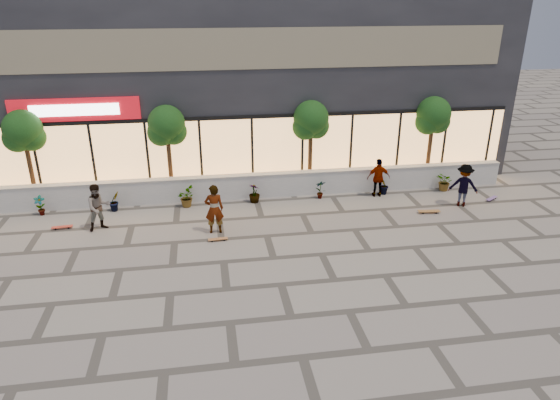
{
  "coord_description": "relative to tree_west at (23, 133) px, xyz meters",
  "views": [
    {
      "loc": [
        -2.03,
        -12.63,
        8.08
      ],
      "look_at": [
        0.5,
        3.43,
        1.3
      ],
      "focal_mm": 32.0,
      "sensor_mm": 36.0,
      "label": 1
    }
  ],
  "objects": [
    {
      "name": "ground",
      "position": [
        9.0,
        -7.7,
        -2.99
      ],
      "size": [
        80.0,
        80.0,
        0.0
      ],
      "primitive_type": "plane",
      "color": "gray",
      "rests_on": "ground"
    },
    {
      "name": "planter_wall",
      "position": [
        9.0,
        -0.7,
        -2.46
      ],
      "size": [
        22.0,
        0.42,
        1.04
      ],
      "color": "silver",
      "rests_on": "ground"
    },
    {
      "name": "skater_center",
      "position": [
        7.18,
        -3.84,
        -2.06
      ],
      "size": [
        0.68,
        0.45,
        1.85
      ],
      "primitive_type": "imported",
      "rotation": [
        0.0,
        0.0,
        3.15
      ],
      "color": "silver",
      "rests_on": "ground"
    },
    {
      "name": "shrub_f",
      "position": [
        14.5,
        -1.25,
        -2.58
      ],
      "size": [
        0.55,
        0.57,
        0.81
      ],
      "primitive_type": "imported",
      "rotation": [
        0.0,
        0.0,
        4.1
      ],
      "color": "#193B13",
      "rests_on": "ground"
    },
    {
      "name": "shrub_b",
      "position": [
        3.3,
        -1.25,
        -2.58
      ],
      "size": [
        0.57,
        0.57,
        0.81
      ],
      "primitive_type": "imported",
      "rotation": [
        0.0,
        0.0,
        0.82
      ],
      "color": "#193B13",
      "rests_on": "ground"
    },
    {
      "name": "shrub_d",
      "position": [
        8.9,
        -1.25,
        -2.58
      ],
      "size": [
        0.64,
        0.64,
        0.81
      ],
      "primitive_type": "imported",
      "rotation": [
        0.0,
        0.0,
        2.46
      ],
      "color": "#193B13",
      "rests_on": "ground"
    },
    {
      "name": "shrub_g",
      "position": [
        17.3,
        -1.25,
        -2.58
      ],
      "size": [
        0.77,
        0.84,
        0.81
      ],
      "primitive_type": "imported",
      "rotation": [
        0.0,
        0.0,
        4.92
      ],
      "color": "#193B13",
      "rests_on": "ground"
    },
    {
      "name": "skater_left",
      "position": [
        3.04,
        -2.93,
        -2.1
      ],
      "size": [
        1.06,
        0.97,
        1.76
      ],
      "primitive_type": "imported",
      "rotation": [
        0.0,
        0.0,
        0.44
      ],
      "color": "#9A9163",
      "rests_on": "ground"
    },
    {
      "name": "shrub_c",
      "position": [
        6.1,
        -1.25,
        -2.58
      ],
      "size": [
        0.68,
        0.77,
        0.81
      ],
      "primitive_type": "imported",
      "rotation": [
        0.0,
        0.0,
        1.64
      ],
      "color": "#193B13",
      "rests_on": "ground"
    },
    {
      "name": "skateboard_right_far",
      "position": [
        18.8,
        -2.56,
        -2.91
      ],
      "size": [
        0.69,
        0.52,
        0.08
      ],
      "rotation": [
        0.0,
        0.0,
        0.56
      ],
      "color": "#694D8D",
      "rests_on": "ground"
    },
    {
      "name": "skateboard_left",
      "position": [
        1.59,
        -2.67,
        -2.91
      ],
      "size": [
        0.75,
        0.25,
        0.09
      ],
      "rotation": [
        0.0,
        0.0,
        0.09
      ],
      "color": "#AE2F20",
      "rests_on": "ground"
    },
    {
      "name": "tree_west",
      "position": [
        0.0,
        0.0,
        0.0
      ],
      "size": [
        1.6,
        1.5,
        3.92
      ],
      "color": "#4F321C",
      "rests_on": "ground"
    },
    {
      "name": "skateboard_center",
      "position": [
        7.25,
        -4.54,
        -2.92
      ],
      "size": [
        0.69,
        0.21,
        0.08
      ],
      "rotation": [
        0.0,
        0.0,
        0.05
      ],
      "color": "#985E31",
      "rests_on": "ground"
    },
    {
      "name": "shrub_a",
      "position": [
        0.5,
        -1.25,
        -2.58
      ],
      "size": [
        0.43,
        0.29,
        0.81
      ],
      "primitive_type": "imported",
      "color": "#193B13",
      "rests_on": "ground"
    },
    {
      "name": "skater_right_far",
      "position": [
        17.23,
        -2.9,
        -2.1
      ],
      "size": [
        1.31,
        1.09,
        1.76
      ],
      "primitive_type": "imported",
      "rotation": [
        0.0,
        0.0,
        2.69
      ],
      "color": "maroon",
      "rests_on": "ground"
    },
    {
      "name": "tree_midwest",
      "position": [
        5.5,
        0.0,
        0.0
      ],
      "size": [
        1.6,
        1.5,
        3.92
      ],
      "color": "#4F321C",
      "rests_on": "ground"
    },
    {
      "name": "tree_east",
      "position": [
        17.0,
        0.0,
        0.0
      ],
      "size": [
        1.6,
        1.5,
        3.92
      ],
      "color": "#4F321C",
      "rests_on": "ground"
    },
    {
      "name": "skater_right_near",
      "position": [
        14.17,
        -1.4,
        -2.15
      ],
      "size": [
        1.01,
        0.49,
        1.67
      ],
      "primitive_type": "imported",
      "rotation": [
        0.0,
        0.0,
        3.06
      ],
      "color": "white",
      "rests_on": "ground"
    },
    {
      "name": "tree_mideast",
      "position": [
        11.5,
        0.0,
        0.0
      ],
      "size": [
        1.6,
        1.5,
        3.92
      ],
      "color": "#4F321C",
      "rests_on": "ground"
    },
    {
      "name": "shrub_e",
      "position": [
        11.7,
        -1.25,
        -2.58
      ],
      "size": [
        0.46,
        0.35,
        0.81
      ],
      "primitive_type": "imported",
      "rotation": [
        0.0,
        0.0,
        3.28
      ],
      "color": "#193B13",
      "rests_on": "ground"
    },
    {
      "name": "retail_building",
      "position": [
        9.0,
        4.79,
        1.26
      ],
      "size": [
        24.0,
        9.17,
        8.5
      ],
      "color": "#222327",
      "rests_on": "ground"
    },
    {
      "name": "skateboard_right_near",
      "position": [
        15.6,
        -3.45,
        -2.9
      ],
      "size": [
        0.88,
        0.29,
        0.1
      ],
      "rotation": [
        0.0,
        0.0,
        -0.08
      ],
      "color": "brown",
      "rests_on": "ground"
    }
  ]
}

